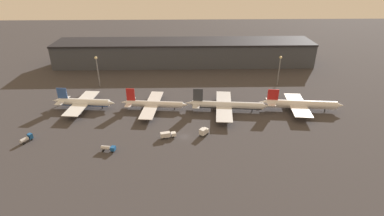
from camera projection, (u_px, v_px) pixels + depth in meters
The scene contains 12 objects.
ground at pixel (185, 137), 141.93m from camera, with size 600.00×600.00×0.00m, color #383538.
terminal_building at pixel (184, 53), 235.04m from camera, with size 198.30×29.55×18.36m.
airplane_0 at pixel (84, 102), 167.34m from camera, with size 36.42×33.05×11.88m.
airplane_1 at pixel (154, 104), 166.63m from camera, with size 38.25×35.75×11.95m.
airplane_2 at pixel (226, 105), 164.49m from camera, with size 46.54×38.55×12.60m.
airplane_3 at pixel (300, 104), 164.51m from camera, with size 46.43×30.52×12.24m.
service_vehicle_0 at pixel (204, 131), 142.43m from camera, with size 4.96×5.20×3.63m.
service_vehicle_1 at pixel (108, 148), 130.68m from camera, with size 6.51×3.09×2.58m.
service_vehicle_2 at pixel (27, 139), 137.38m from camera, with size 4.56×6.05×3.16m.
service_vehicle_3 at pixel (168, 135), 140.39m from camera, with size 7.53×3.76×2.96m.
lamp_post_0 at pixel (97, 67), 191.22m from camera, with size 1.80×1.80×20.39m.
lamp_post_1 at pixel (280, 66), 194.00m from camera, with size 1.80×1.80×19.80m.
Camera 1 is at (0.33, -120.64, 76.07)m, focal length 28.00 mm.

